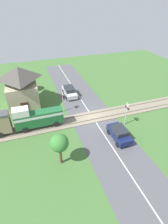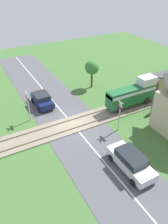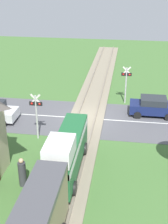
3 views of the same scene
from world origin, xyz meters
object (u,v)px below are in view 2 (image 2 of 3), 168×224
object	(u,v)px
pedestrian_by_station	(153,107)
car_near_crossing	(42,99)
car_far_side	(131,161)
crossing_signal_west_approach	(28,103)
train	(160,85)
crossing_signal_east_approach	(120,112)

from	to	relation	value
pedestrian_by_station	car_near_crossing	bearing A→B (deg)	-126.57
car_far_side	pedestrian_by_station	distance (m)	9.03
crossing_signal_west_approach	train	bearing A→B (deg)	79.20
train	crossing_signal_east_approach	world-z (taller)	train
car_near_crossing	pedestrian_by_station	world-z (taller)	pedestrian_by_station
crossing_signal_west_approach	crossing_signal_east_approach	size ratio (longest dim) A/B	1.00
car_near_crossing	crossing_signal_west_approach	bearing A→B (deg)	-43.37
car_far_side	car_near_crossing	bearing A→B (deg)	-167.34
car_far_side	crossing_signal_west_approach	xyz separation A→B (m)	(-10.53, -5.05, 1.34)
car_far_side	crossing_signal_west_approach	distance (m)	11.75
crossing_signal_west_approach	crossing_signal_east_approach	xyz separation A→B (m)	(5.94, 7.23, 0.00)
train	car_far_side	bearing A→B (deg)	-54.28
car_near_crossing	crossing_signal_west_approach	xyz separation A→B (m)	(2.30, -2.17, 1.35)
crossing_signal_east_approach	pedestrian_by_station	world-z (taller)	crossing_signal_east_approach
pedestrian_by_station	crossing_signal_west_approach	bearing A→B (deg)	-113.12
train	crossing_signal_east_approach	xyz separation A→B (m)	(2.97, -8.34, 0.29)
car_near_crossing	car_far_side	size ratio (longest dim) A/B	0.84
train	pedestrian_by_station	xyz separation A→B (m)	(2.33, -3.14, -1.07)
car_near_crossing	crossing_signal_east_approach	distance (m)	9.76
crossing_signal_east_approach	pedestrian_by_station	xyz separation A→B (m)	(-0.64, 5.19, -1.36)
car_near_crossing	crossing_signal_east_approach	size ratio (longest dim) A/B	1.10
crossing_signal_west_approach	crossing_signal_east_approach	distance (m)	9.35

